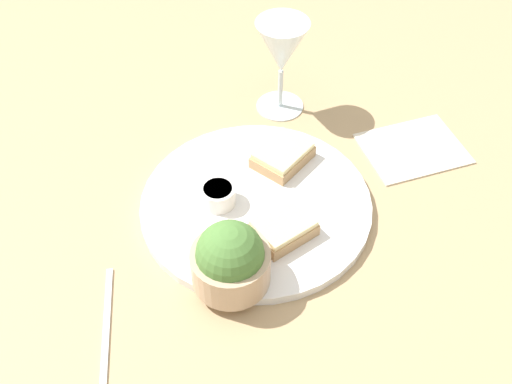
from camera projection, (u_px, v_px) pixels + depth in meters
name	position (u px, v px, depth m)	size (l,w,h in m)	color
ground_plane	(256.00, 208.00, 0.91)	(4.00, 4.00, 0.00)	tan
dinner_plate	(256.00, 205.00, 0.91)	(0.33, 0.33, 0.01)	white
salad_bowl	(230.00, 260.00, 0.78)	(0.10, 0.10, 0.09)	tan
sauce_ramekin	(218.00, 194.00, 0.89)	(0.05, 0.05, 0.03)	white
cheese_toast_near	(283.00, 155.00, 0.95)	(0.10, 0.10, 0.03)	tan
cheese_toast_far	(283.00, 228.00, 0.85)	(0.09, 0.08, 0.03)	tan
wine_glass	(282.00, 51.00, 0.98)	(0.08, 0.08, 0.16)	silver
napkin	(413.00, 148.00, 0.99)	(0.15, 0.12, 0.01)	beige
fork	(106.00, 329.00, 0.77)	(0.05, 0.18, 0.01)	silver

